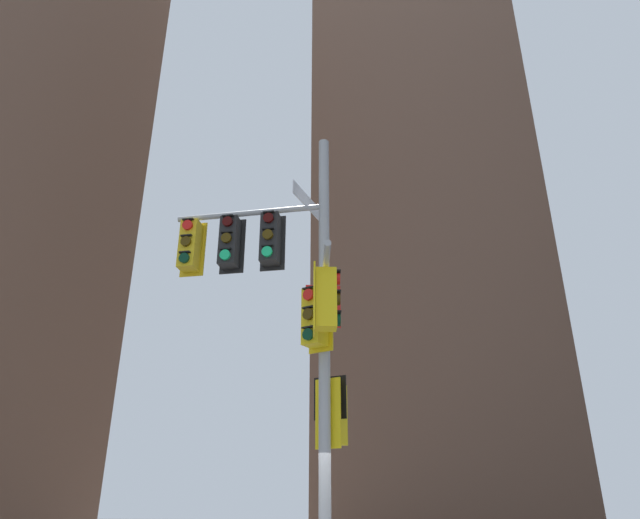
% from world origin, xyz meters
% --- Properties ---
extents(building_mid_block, '(13.17, 13.17, 53.32)m').
position_xyz_m(building_mid_block, '(0.56, 25.99, 26.66)').
color(building_mid_block, brown).
rests_on(building_mid_block, ground).
extents(signal_pole_assembly, '(3.51, 2.39, 8.46)m').
position_xyz_m(signal_pole_assembly, '(-0.62, -0.15, 4.98)').
color(signal_pole_assembly, '#9EA0A3').
rests_on(signal_pole_assembly, ground).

